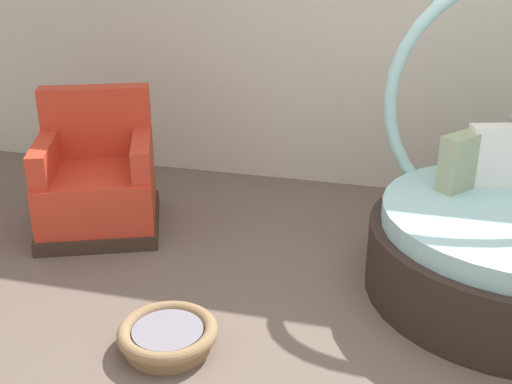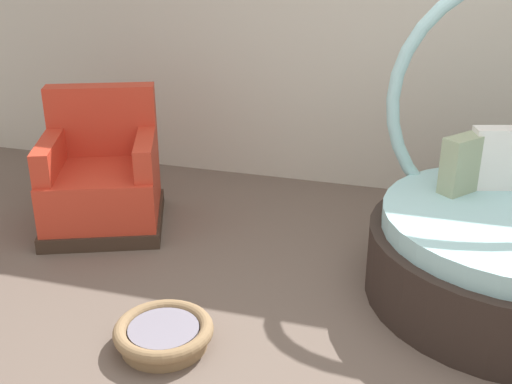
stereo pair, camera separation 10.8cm
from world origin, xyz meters
The scene contains 4 objects.
ground_plane centered at (0.00, 0.00, -0.01)m, with size 8.00×8.00×0.02m, color #66564C.
back_wall centered at (0.00, 2.40, 1.32)m, with size 8.00×0.12×2.64m, color beige.
red_armchair centered at (-1.82, 1.14, 0.33)m, with size 1.04×1.04×0.94m.
pet_basket centered at (-0.83, -0.07, 0.07)m, with size 0.51×0.51×0.13m.
Camera 1 is at (0.26, -2.51, 2.00)m, focal length 44.30 mm.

